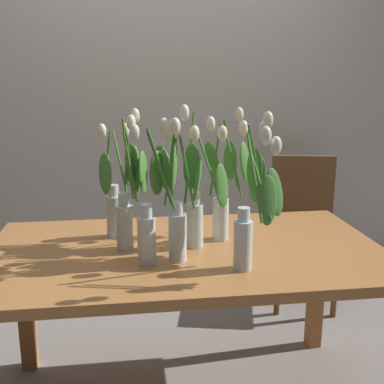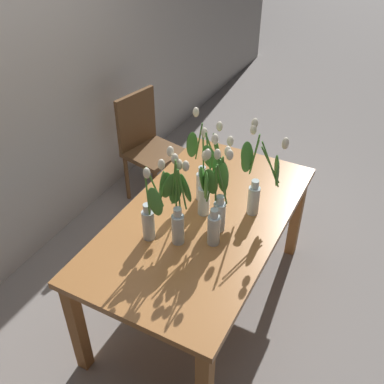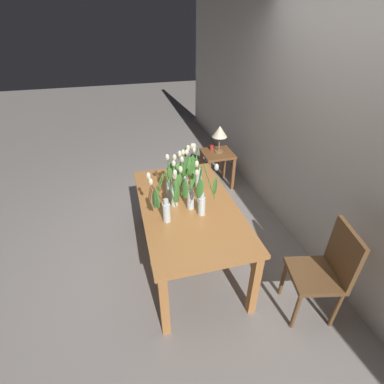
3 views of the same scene
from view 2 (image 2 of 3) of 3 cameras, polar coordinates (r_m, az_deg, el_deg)
name	(u,v)px [view 2 (image 2 of 3)]	position (r m, az deg, el deg)	size (l,w,h in m)	color
ground_plane	(201,300)	(3.14, 1.10, -13.59)	(18.00, 18.00, 0.00)	gray
room_wall_rear	(4,74)	(3.06, -22.79, 13.66)	(9.00, 0.10, 2.70)	beige
dining_table	(202,229)	(2.67, 1.27, -4.72)	(1.60, 0.90, 0.74)	#B7753D
tulip_vase_0	(215,212)	(2.35, 2.97, -2.53)	(0.16, 0.15, 0.54)	silver
tulip_vase_1	(258,179)	(2.55, 8.44, 1.66)	(0.17, 0.27, 0.56)	silver
tulip_vase_2	(204,168)	(2.63, 1.47, 3.03)	(0.22, 0.25, 0.55)	silver
tulip_vase_3	(177,205)	(2.33, -1.97, -1.72)	(0.14, 0.19, 0.56)	silver
tulip_vase_4	(151,213)	(2.37, -5.20, -2.67)	(0.19, 0.16, 0.50)	silver
tulip_vase_5	(209,189)	(2.52, 2.20, 0.43)	(0.20, 0.17, 0.58)	silver
tulip_vase_6	(216,199)	(2.41, 3.09, -0.87)	(0.21, 0.14, 0.53)	silver
dining_chair	(146,142)	(3.74, -5.81, 6.31)	(0.48, 0.48, 0.93)	brown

